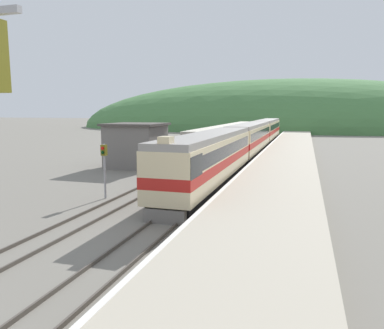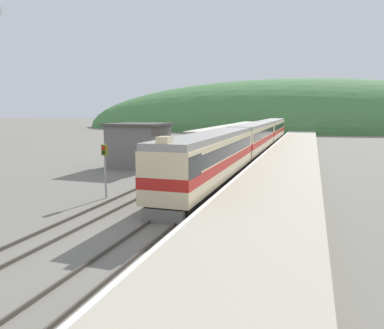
{
  "view_description": "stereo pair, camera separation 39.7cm",
  "coord_description": "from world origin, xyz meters",
  "views": [
    {
      "loc": [
        6.82,
        -2.44,
        5.85
      ],
      "look_at": [
        0.04,
        19.95,
        2.45
      ],
      "focal_mm": 35.0,
      "sensor_mm": 36.0,
      "label": 1
    },
    {
      "loc": [
        7.2,
        -2.32,
        5.85
      ],
      "look_at": [
        0.04,
        19.95,
        2.45
      ],
      "focal_mm": 35.0,
      "sensor_mm": 36.0,
      "label": 2
    }
  ],
  "objects": [
    {
      "name": "track_siding",
      "position": [
        -4.31,
        70.0,
        0.08
      ],
      "size": [
        1.52,
        180.0,
        0.16
      ],
      "color": "#4C443D",
      "rests_on": "ground"
    },
    {
      "name": "carriage_third",
      "position": [
        0.0,
        68.93,
        2.27
      ],
      "size": [
        2.92,
        21.57,
        4.16
      ],
      "color": "black",
      "rests_on": "ground"
    },
    {
      "name": "platform",
      "position": [
        4.89,
        50.0,
        0.45
      ],
      "size": [
        6.11,
        140.0,
        0.92
      ],
      "color": "#B2A893",
      "rests_on": "ground"
    },
    {
      "name": "express_train_lead_car",
      "position": [
        0.0,
        24.66,
        2.28
      ],
      "size": [
        2.93,
        19.82,
        4.52
      ],
      "color": "black",
      "rests_on": "ground"
    },
    {
      "name": "carriage_second",
      "position": [
        0.0,
        46.48,
        2.27
      ],
      "size": [
        2.92,
        21.57,
        4.16
      ],
      "color": "black",
      "rests_on": "ground"
    },
    {
      "name": "distant_hills",
      "position": [
        0.0,
        121.89,
        0.0
      ],
      "size": [
        140.04,
        63.02,
        31.25
      ],
      "color": "#477A42",
      "rests_on": "ground"
    },
    {
      "name": "siding_train",
      "position": [
        -4.31,
        53.77,
        1.88
      ],
      "size": [
        2.9,
        38.01,
        3.64
      ],
      "color": "black",
      "rests_on": "ground"
    },
    {
      "name": "station_shed",
      "position": [
        -9.98,
        32.99,
        2.29
      ],
      "size": [
        5.64,
        5.72,
        4.53
      ],
      "color": "slate",
      "rests_on": "ground"
    },
    {
      "name": "track_main",
      "position": [
        0.0,
        70.0,
        0.08
      ],
      "size": [
        1.52,
        180.0,
        0.16
      ],
      "color": "#4C443D",
      "rests_on": "ground"
    },
    {
      "name": "signal_post_siding",
      "position": [
        -5.84,
        19.3,
        2.63
      ],
      "size": [
        0.36,
        0.42,
        3.65
      ],
      "color": "#9E9EA3",
      "rests_on": "ground"
    }
  ]
}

